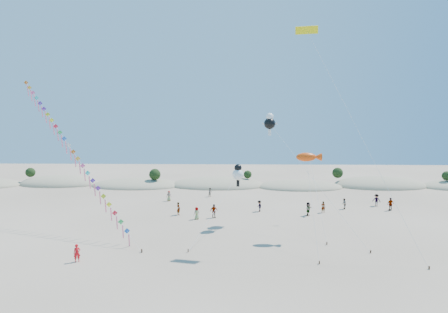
# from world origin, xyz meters

# --- Properties ---
(ground) EXTENTS (160.00, 160.00, 0.00)m
(ground) POSITION_xyz_m (0.00, 0.00, 0.00)
(ground) COLOR gray
(ground) RESTS_ON ground
(dune_ridge) EXTENTS (145.30, 11.49, 5.57)m
(dune_ridge) POSITION_xyz_m (1.06, 45.14, 0.11)
(dune_ridge) COLOR gray
(dune_ridge) RESTS_ON ground
(kite_train) EXTENTS (20.94, 17.43, 19.06)m
(kite_train) POSITION_xyz_m (-16.76, 17.21, 9.78)
(kite_train) COLOR #3F2D1E
(kite_train) RESTS_ON ground
(fish_kite) EXTENTS (2.78, 8.59, 9.50)m
(fish_kite) POSITION_xyz_m (11.60, 13.50, 8.98)
(fish_kite) COLOR #3F2D1E
(fish_kite) RESTS_ON ground
(cartoon_kite_low) EXTENTS (5.74, 9.66, 7.76)m
(cartoon_kite_low) POSITION_xyz_m (3.81, 17.12, 6.64)
(cartoon_kite_low) COLOR #3F2D1E
(cartoon_kite_low) RESTS_ON ground
(cartoon_kite_high) EXTENTS (9.97, 13.42, 13.96)m
(cartoon_kite_high) POSITION_xyz_m (7.96, 21.02, 12.73)
(cartoon_kite_high) COLOR #3F2D1E
(cartoon_kite_high) RESTS_ON ground
(parafoil_kite) EXTENTS (10.73, 9.84, 23.12)m
(parafoil_kite) POSITION_xyz_m (11.28, 13.64, 22.27)
(parafoil_kite) COLOR #3F2D1E
(parafoil_kite) RESTS_ON ground
(dark_kite) EXTENTS (0.90, 10.03, 8.87)m
(dark_kite) POSITION_xyz_m (13.10, 17.74, 5.98)
(dark_kite) COLOR #3F2D1E
(dark_kite) RESTS_ON ground
(flyer_foreground) EXTENTS (0.72, 0.62, 1.68)m
(flyer_foreground) POSITION_xyz_m (-11.16, 5.37, 0.84)
(flyer_foreground) COLOR red
(flyer_foreground) RESTS_ON ground
(beachgoers) EXTENTS (34.11, 15.29, 1.87)m
(beachgoers) POSITION_xyz_m (10.86, 25.53, 0.87)
(beachgoers) COLOR slate
(beachgoers) RESTS_ON ground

